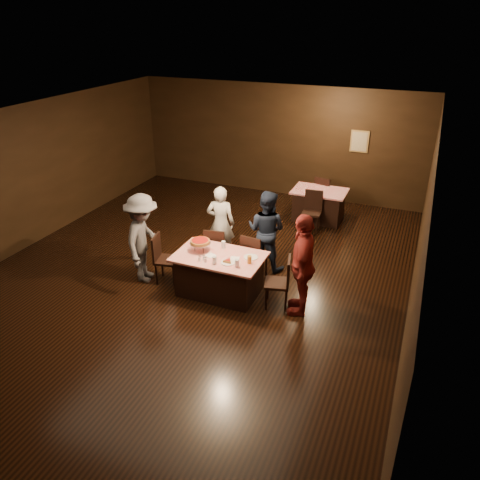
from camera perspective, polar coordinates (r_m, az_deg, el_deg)
name	(u,v)px	position (r m, az deg, el deg)	size (l,w,h in m)	color
room	(192,170)	(8.52, -5.89, 8.47)	(10.00, 10.04, 3.02)	black
main_table	(220,274)	(8.56, -2.50, -4.20)	(1.60, 1.00, 0.77)	red
back_table	(319,205)	(11.74, 9.56, 4.22)	(1.30, 0.90, 0.77)	#B40C20
chair_far_left	(217,249)	(9.26, -2.83, -1.06)	(0.42, 0.42, 0.95)	black
chair_far_right	(255,256)	(8.98, 1.81, -1.96)	(0.42, 0.42, 0.95)	black
chair_end_left	(167,259)	(8.98, -8.91, -2.30)	(0.42, 0.42, 0.95)	black
chair_end_right	(277,282)	(8.17, 4.54, -5.14)	(0.42, 0.42, 0.95)	black
chair_back_near	(312,212)	(11.08, 8.73, 3.41)	(0.42, 0.42, 0.95)	black
chair_back_far	(324,194)	(12.26, 10.26, 5.57)	(0.42, 0.42, 0.95)	black
diner_white_jacket	(221,223)	(9.58, -2.37, 2.06)	(0.58, 0.38, 1.59)	silver
diner_navy_hoodie	(266,230)	(9.22, 3.23, 1.19)	(0.80, 0.62, 1.64)	#171F32
diner_grey_knit	(143,238)	(8.95, -11.72, 0.19)	(1.13, 0.65, 1.74)	#56555A
diner_red_shirt	(302,265)	(7.86, 7.62, -2.99)	(1.07, 0.44, 1.82)	maroon
pizza_stand	(200,242)	(8.49, -4.89, -0.21)	(0.38, 0.38, 0.22)	black
plate_with_slice	(228,262)	(8.12, -1.48, -2.65)	(0.25, 0.25, 0.06)	white
plate_empty	(251,257)	(8.30, 1.33, -2.12)	(0.25, 0.25, 0.01)	white
glass_front_left	(214,260)	(8.08, -3.13, -2.48)	(0.08, 0.08, 0.14)	silver
glass_front_right	(237,263)	(7.98, -0.37, -2.86)	(0.08, 0.08, 0.14)	silver
glass_amber	(249,260)	(8.09, 1.16, -2.41)	(0.08, 0.08, 0.14)	#BF7F26
glass_back	(223,245)	(8.60, -2.03, -0.59)	(0.08, 0.08, 0.14)	silver
condiments	(203,259)	(8.20, -4.53, -2.26)	(0.17, 0.10, 0.09)	silver
napkin_center	(235,259)	(8.26, -0.66, -2.29)	(0.16, 0.16, 0.01)	white
napkin_left	(210,255)	(8.39, -3.63, -1.87)	(0.16, 0.16, 0.01)	white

